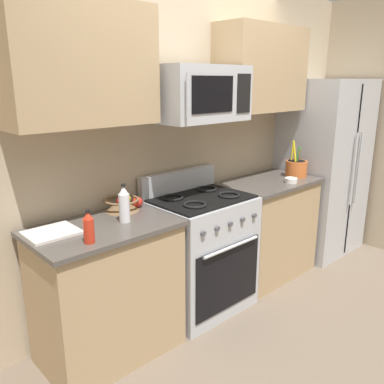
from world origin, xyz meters
TOP-DOWN VIEW (x-y plane):
  - ground_plane at (0.00, 0.00)m, footprint 16.00×16.00m
  - wall_back at (0.00, 0.97)m, footprint 8.00×0.10m
  - counter_left at (-0.85, 0.61)m, footprint 0.92×0.59m
  - range_oven at (-0.00, 0.61)m, footprint 0.76×0.63m
  - counter_right at (0.85, 0.61)m, footprint 0.93×0.59m
  - refrigerator at (1.77, 0.59)m, footprint 0.86×0.70m
  - microwave at (-0.00, 0.64)m, footprint 0.71×0.44m
  - upper_cabinets_left at (-0.86, 0.75)m, footprint 0.91×0.34m
  - upper_cabinets_right at (0.86, 0.75)m, footprint 0.92×0.34m
  - utensil_crock at (1.18, 0.54)m, footprint 0.20×0.20m
  - fruit_basket at (-0.59, 0.79)m, footprint 0.24×0.24m
  - apple_loose at (-0.47, 0.78)m, footprint 0.08×0.08m
  - cutting_board at (-1.15, 0.70)m, footprint 0.30×0.25m
  - bottle_vinegar at (-0.71, 0.58)m, footprint 0.07×0.07m
  - bottle_hot_sauce at (-1.05, 0.42)m, footprint 0.06×0.06m
  - prep_bowl at (0.95, 0.44)m, footprint 0.11×0.11m

SIDE VIEW (x-z plane):
  - ground_plane at x=0.00m, z-range 0.00..0.00m
  - counter_right at x=0.85m, z-range 0.00..0.91m
  - counter_left at x=-0.85m, z-range 0.00..0.91m
  - range_oven at x=0.00m, z-range -0.07..1.02m
  - refrigerator at x=1.77m, z-range 0.00..1.80m
  - cutting_board at x=-1.15m, z-range 0.91..0.93m
  - prep_bowl at x=0.95m, z-range 0.91..0.95m
  - apple_loose at x=-0.47m, z-range 0.91..0.99m
  - fruit_basket at x=-0.59m, z-range 0.90..1.02m
  - utensil_crock at x=1.18m, z-range 0.82..1.16m
  - bottle_hot_sauce at x=-1.05m, z-range 0.90..1.10m
  - bottle_vinegar at x=-0.71m, z-range 0.90..1.15m
  - wall_back at x=0.00m, z-range 0.00..2.60m
  - microwave at x=0.00m, z-range 1.50..1.89m
  - upper_cabinets_left at x=-0.86m, z-range 1.52..2.23m
  - upper_cabinets_right at x=0.86m, z-range 1.52..2.23m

